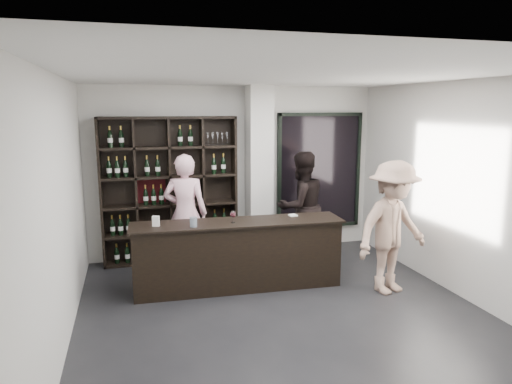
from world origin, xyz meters
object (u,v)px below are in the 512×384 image
object	(u,v)px
taster_pink	(185,213)
customer	(392,228)
wine_shelf	(170,190)
taster_black	(301,206)
tasting_counter	(238,255)

from	to	relation	value
taster_pink	customer	xyz separation A→B (m)	(2.63, -1.61, -0.00)
wine_shelf	taster_black	size ratio (longest dim) A/B	1.31
wine_shelf	taster_pink	xyz separation A→B (m)	(0.18, -0.56, -0.27)
tasting_counter	customer	size ratio (longest dim) A/B	1.61
tasting_counter	taster_black	size ratio (longest dim) A/B	1.62
taster_black	taster_pink	bearing A→B (deg)	-12.58
wine_shelf	tasting_counter	world-z (taller)	wine_shelf
wine_shelf	customer	xyz separation A→B (m)	(2.81, -2.17, -0.28)
taster_pink	wine_shelf	bearing A→B (deg)	-54.42
tasting_counter	wine_shelf	bearing A→B (deg)	121.47
taster_black	customer	world-z (taller)	customer
wine_shelf	taster_pink	bearing A→B (deg)	-72.30
wine_shelf	taster_black	world-z (taller)	wine_shelf
wine_shelf	taster_pink	distance (m)	0.65
customer	taster_pink	bearing A→B (deg)	133.72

